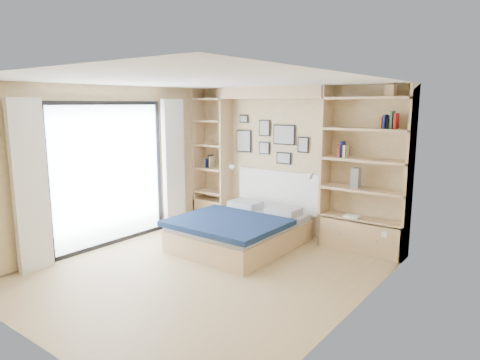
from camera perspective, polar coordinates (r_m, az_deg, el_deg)
The scene contains 8 objects.
ground at distance 5.86m, azimuth -4.71°, elevation -12.17°, with size 4.50×4.50×0.00m, color tan.
room_shell at distance 6.94m, azimuth 1.13°, elevation 0.67°, with size 4.50×4.50×4.50m.
bed at distance 6.77m, azimuth 0.14°, elevation -6.62°, with size 1.63×2.09×1.07m.
photo_gallery at distance 7.49m, azimuth 3.90°, elevation 5.41°, with size 1.48×0.02×0.82m.
reading_lamps at distance 7.28m, azimuth 3.89°, elevation 1.28°, with size 1.92×0.12×0.15m.
shelf_decor at distance 6.64m, azimuth 14.04°, elevation 5.29°, with size 3.52×0.23×2.03m.
deck at distance 8.57m, azimuth -23.10°, elevation -5.70°, with size 3.20×4.00×0.05m, color #746556.
deck_chair at distance 8.19m, azimuth -23.66°, elevation -3.77°, with size 0.49×0.79×0.78m.
Camera 1 is at (3.63, -4.03, 2.22)m, focal length 32.00 mm.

